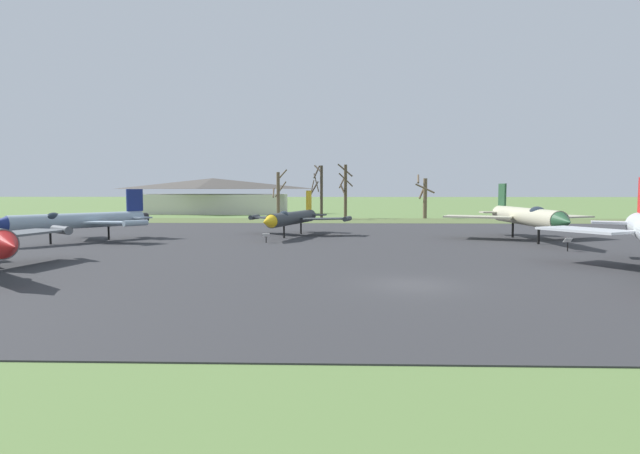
{
  "coord_description": "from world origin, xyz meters",
  "views": [
    {
      "loc": [
        -3.61,
        -24.03,
        4.5
      ],
      "look_at": [
        -4.71,
        12.83,
        1.83
      ],
      "focal_mm": 28.99,
      "sensor_mm": 36.0,
      "label": 1
    }
  ],
  "objects_px": {
    "jet_fighter_rear_left": "(526,216)",
    "info_placard_rear_left": "(568,243)",
    "jet_fighter_front_right": "(79,220)",
    "info_placard_rear_center": "(266,237)",
    "jet_fighter_rear_center": "(292,218)",
    "visitor_building": "(213,196)"
  },
  "relations": [
    {
      "from": "jet_fighter_rear_left",
      "to": "info_placard_rear_left",
      "type": "relative_size",
      "value": 15.17
    },
    {
      "from": "jet_fighter_front_right",
      "to": "info_placard_rear_center",
      "type": "distance_m",
      "value": 16.04
    },
    {
      "from": "jet_fighter_front_right",
      "to": "jet_fighter_rear_left",
      "type": "distance_m",
      "value": 38.46
    },
    {
      "from": "jet_fighter_front_right",
      "to": "jet_fighter_rear_center",
      "type": "height_order",
      "value": "jet_fighter_front_right"
    },
    {
      "from": "jet_fighter_rear_left",
      "to": "info_placard_rear_left",
      "type": "bearing_deg",
      "value": -88.64
    },
    {
      "from": "info_placard_rear_center",
      "to": "jet_fighter_rear_left",
      "type": "xyz_separation_m",
      "value": [
        22.42,
        2.28,
        1.67
      ]
    },
    {
      "from": "jet_fighter_front_right",
      "to": "visitor_building",
      "type": "relative_size",
      "value": 0.41
    },
    {
      "from": "visitor_building",
      "to": "info_placard_rear_left",
      "type": "bearing_deg",
      "value": -56.59
    },
    {
      "from": "jet_fighter_rear_center",
      "to": "info_placard_rear_left",
      "type": "distance_m",
      "value": 24.0
    },
    {
      "from": "jet_fighter_front_right",
      "to": "info_placard_rear_center",
      "type": "xyz_separation_m",
      "value": [
        15.98,
        -0.09,
        -1.36
      ]
    },
    {
      "from": "visitor_building",
      "to": "jet_fighter_rear_left",
      "type": "bearing_deg",
      "value": -53.09
    },
    {
      "from": "jet_fighter_rear_center",
      "to": "visitor_building",
      "type": "relative_size",
      "value": 0.45
    },
    {
      "from": "jet_fighter_front_right",
      "to": "visitor_building",
      "type": "distance_m",
      "value": 55.75
    },
    {
      "from": "info_placard_rear_left",
      "to": "jet_fighter_rear_left",
      "type": "bearing_deg",
      "value": 91.36
    },
    {
      "from": "jet_fighter_rear_center",
      "to": "info_placard_rear_center",
      "type": "height_order",
      "value": "jet_fighter_rear_center"
    },
    {
      "from": "jet_fighter_rear_center",
      "to": "info_placard_rear_center",
      "type": "bearing_deg",
      "value": -104.82
    },
    {
      "from": "jet_fighter_rear_left",
      "to": "visitor_building",
      "type": "relative_size",
      "value": 0.54
    },
    {
      "from": "jet_fighter_rear_left",
      "to": "info_placard_rear_center",
      "type": "bearing_deg",
      "value": -174.2
    },
    {
      "from": "info_placard_rear_center",
      "to": "info_placard_rear_left",
      "type": "relative_size",
      "value": 0.82
    },
    {
      "from": "jet_fighter_front_right",
      "to": "info_placard_rear_left",
      "type": "height_order",
      "value": "jet_fighter_front_right"
    },
    {
      "from": "jet_fighter_front_right",
      "to": "jet_fighter_rear_center",
      "type": "xyz_separation_m",
      "value": [
        17.62,
        6.1,
        -0.09
      ]
    },
    {
      "from": "info_placard_rear_center",
      "to": "visitor_building",
      "type": "relative_size",
      "value": 0.03
    }
  ]
}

